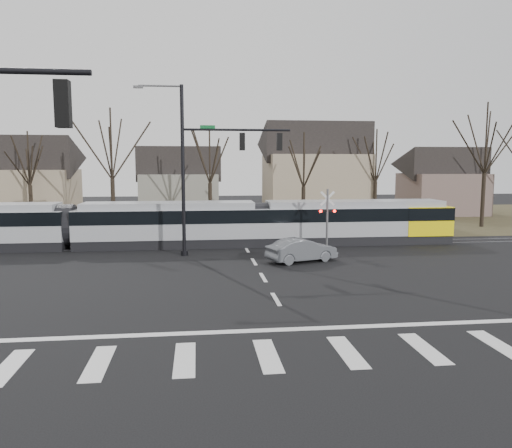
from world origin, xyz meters
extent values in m
plane|color=black|center=(0.00, 0.00, 0.00)|extent=(140.00, 140.00, 0.00)
cube|color=#38331E|center=(0.00, 32.00, 0.01)|extent=(140.00, 28.00, 0.01)
cube|color=silver|center=(-8.40, -4.00, 0.01)|extent=(0.60, 2.60, 0.01)
cube|color=silver|center=(-6.00, -4.00, 0.01)|extent=(0.60, 2.60, 0.01)
cube|color=silver|center=(-3.60, -4.00, 0.01)|extent=(0.60, 2.60, 0.01)
cube|color=silver|center=(-1.20, -4.00, 0.01)|extent=(0.60, 2.60, 0.01)
cube|color=silver|center=(1.20, -4.00, 0.01)|extent=(0.60, 2.60, 0.01)
cube|color=silver|center=(3.60, -4.00, 0.01)|extent=(0.60, 2.60, 0.01)
cube|color=silver|center=(6.00, -4.00, 0.01)|extent=(0.60, 2.60, 0.01)
cube|color=silver|center=(0.00, -1.80, 0.01)|extent=(28.00, 0.35, 0.01)
cube|color=silver|center=(0.00, 2.00, 0.01)|extent=(0.18, 2.00, 0.01)
cube|color=silver|center=(0.00, 6.00, 0.01)|extent=(0.18, 2.00, 0.01)
cube|color=silver|center=(0.00, 10.00, 0.01)|extent=(0.18, 2.00, 0.01)
cube|color=silver|center=(0.00, 14.00, 0.01)|extent=(0.18, 2.00, 0.01)
cube|color=silver|center=(0.00, 18.00, 0.01)|extent=(0.18, 2.00, 0.01)
cube|color=silver|center=(0.00, 22.00, 0.01)|extent=(0.18, 2.00, 0.01)
cube|color=silver|center=(0.00, 26.00, 0.01)|extent=(0.18, 2.00, 0.01)
cube|color=silver|center=(0.00, 30.00, 0.01)|extent=(0.18, 2.00, 0.01)
cube|color=#59595E|center=(0.00, 15.10, 0.03)|extent=(90.00, 0.12, 0.06)
cube|color=#59595E|center=(0.00, 16.50, 0.03)|extent=(90.00, 0.12, 0.06)
cube|color=gray|center=(-5.06, 16.00, 1.50)|extent=(12.34, 2.88, 3.00)
cube|color=black|center=(-5.06, 16.00, 2.11)|extent=(12.36, 2.92, 0.87)
cube|color=gray|center=(7.80, 16.00, 1.50)|extent=(13.37, 2.88, 3.00)
cube|color=black|center=(7.80, 16.00, 2.11)|extent=(13.39, 2.92, 0.87)
cube|color=yellow|center=(12.84, 16.00, 1.59)|extent=(3.29, 2.94, 2.01)
imported|color=#585A60|center=(2.72, 9.73, 0.67)|extent=(4.07, 5.02, 1.35)
cube|color=black|center=(-6.15, -6.00, 6.90)|extent=(0.32, 0.32, 1.05)
sphere|color=#FF0C07|center=(-6.15, -6.00, 7.23)|extent=(0.22, 0.22, 0.22)
cylinder|color=black|center=(-4.00, 12.50, 5.10)|extent=(0.22, 0.22, 10.20)
cylinder|color=black|center=(-4.00, 12.50, 0.15)|extent=(0.44, 0.44, 0.30)
cylinder|color=black|center=(-0.75, 12.50, 7.60)|extent=(6.50, 0.14, 0.14)
cube|color=#0C5926|center=(-2.50, 12.50, 7.75)|extent=(0.90, 0.03, 0.22)
cube|color=black|center=(-0.42, 12.50, 6.90)|extent=(0.32, 0.32, 1.05)
sphere|color=#FF0C07|center=(-0.42, 12.50, 7.23)|extent=(0.22, 0.22, 0.22)
cube|color=black|center=(1.85, 12.50, 6.90)|extent=(0.32, 0.32, 1.05)
sphere|color=#FF0C07|center=(1.85, 12.50, 7.23)|extent=(0.22, 0.22, 0.22)
cube|color=#59595B|center=(-6.50, 12.50, 10.02)|extent=(0.55, 0.22, 0.14)
cylinder|color=#59595B|center=(5.00, 12.80, 2.00)|extent=(0.14, 0.14, 4.00)
cylinder|color=#59595B|center=(5.00, 12.80, 0.10)|extent=(0.36, 0.36, 0.20)
cube|color=silver|center=(5.00, 12.80, 3.40)|extent=(0.95, 0.04, 0.95)
cube|color=silver|center=(5.00, 12.80, 3.40)|extent=(0.95, 0.04, 0.95)
cube|color=black|center=(5.00, 12.80, 2.60)|extent=(1.00, 0.10, 0.12)
sphere|color=#FF0C07|center=(4.55, 12.72, 2.60)|extent=(0.18, 0.18, 0.18)
sphere|color=#FF0C07|center=(5.45, 12.72, 2.60)|extent=(0.18, 0.18, 0.18)
cube|color=gray|center=(-20.00, 34.00, 2.50)|extent=(9.00, 8.00, 5.00)
cube|color=slate|center=(-5.00, 36.00, 2.25)|extent=(8.00, 7.00, 4.50)
cube|color=gray|center=(9.00, 33.00, 3.25)|extent=(10.00, 8.00, 6.50)
cube|color=brown|center=(24.00, 35.00, 2.25)|extent=(8.00, 7.00, 4.50)
camera|label=1|loc=(-3.19, -17.86, 5.57)|focal=35.00mm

